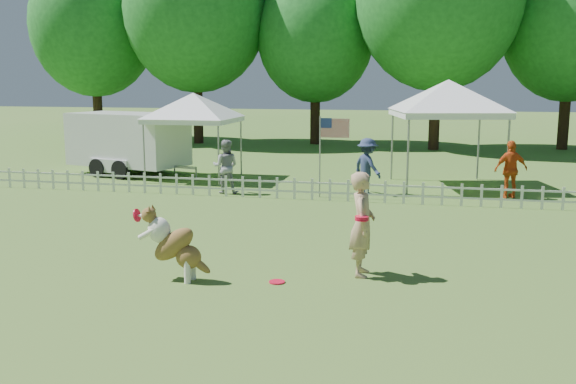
# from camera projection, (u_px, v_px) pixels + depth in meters

# --- Properties ---
(ground) EXTENTS (120.00, 120.00, 0.00)m
(ground) POSITION_uv_depth(u_px,v_px,m) (251.00, 274.00, 10.98)
(ground) COLOR #376720
(ground) RESTS_ON ground
(picket_fence) EXTENTS (22.00, 0.08, 0.60)m
(picket_fence) POSITION_uv_depth(u_px,v_px,m) (321.00, 190.00, 17.65)
(picket_fence) COLOR white
(picket_fence) RESTS_ON ground
(handler) EXTENTS (0.46, 0.67, 1.78)m
(handler) POSITION_uv_depth(u_px,v_px,m) (362.00, 224.00, 10.80)
(handler) COLOR tan
(handler) RESTS_ON ground
(dog) EXTENTS (1.20, 0.44, 1.22)m
(dog) POSITION_uv_depth(u_px,v_px,m) (175.00, 244.00, 10.57)
(dog) COLOR brown
(dog) RESTS_ON ground
(frisbee_on_turf) EXTENTS (0.34, 0.34, 0.02)m
(frisbee_on_turf) POSITION_uv_depth(u_px,v_px,m) (277.00, 282.00, 10.54)
(frisbee_on_turf) COLOR red
(frisbee_on_turf) RESTS_ON ground
(canopy_tent_left) EXTENTS (2.74, 2.74, 2.80)m
(canopy_tent_left) POSITION_uv_depth(u_px,v_px,m) (194.00, 137.00, 21.33)
(canopy_tent_left) COLOR white
(canopy_tent_left) RESTS_ON ground
(canopy_tent_right) EXTENTS (3.72, 3.72, 3.22)m
(canopy_tent_right) POSITION_uv_depth(u_px,v_px,m) (446.00, 135.00, 19.74)
(canopy_tent_right) COLOR white
(canopy_tent_right) RESTS_ON ground
(cargo_trailer) EXTENTS (5.38, 3.37, 2.19)m
(cargo_trailer) POSITION_uv_depth(u_px,v_px,m) (128.00, 143.00, 22.35)
(cargo_trailer) COLOR silver
(cargo_trailer) RESTS_ON ground
(flag_pole) EXTENTS (0.88, 0.11, 2.28)m
(flag_pole) POSITION_uv_depth(u_px,v_px,m) (320.00, 157.00, 17.99)
(flag_pole) COLOR gray
(flag_pole) RESTS_ON ground
(spectator_a) EXTENTS (0.83, 0.68, 1.57)m
(spectator_a) POSITION_uv_depth(u_px,v_px,m) (226.00, 167.00, 18.69)
(spectator_a) COLOR gray
(spectator_a) RESTS_ON ground
(spectator_b) EXTENTS (1.17, 1.18, 1.63)m
(spectator_b) POSITION_uv_depth(u_px,v_px,m) (367.00, 166.00, 18.55)
(spectator_b) COLOR navy
(spectator_b) RESTS_ON ground
(spectator_c) EXTENTS (1.03, 0.69, 1.62)m
(spectator_c) POSITION_uv_depth(u_px,v_px,m) (511.00, 169.00, 17.94)
(spectator_c) COLOR #C64817
(spectator_c) RESTS_ON ground
(tree_far_left) EXTENTS (6.60, 6.60, 11.00)m
(tree_far_left) POSITION_uv_depth(u_px,v_px,m) (94.00, 38.00, 34.41)
(tree_far_left) COLOR #1B5F1F
(tree_far_left) RESTS_ON ground
(tree_left) EXTENTS (7.40, 7.40, 12.00)m
(tree_left) POSITION_uv_depth(u_px,v_px,m) (196.00, 25.00, 32.54)
(tree_left) COLOR #1B5F1F
(tree_left) RESTS_ON ground
(tree_center_left) EXTENTS (6.00, 6.00, 9.80)m
(tree_center_left) POSITION_uv_depth(u_px,v_px,m) (316.00, 47.00, 32.39)
(tree_center_left) COLOR #1B5F1F
(tree_center_left) RESTS_ON ground
(tree_center_right) EXTENTS (7.60, 7.60, 12.60)m
(tree_center_right) POSITION_uv_depth(u_px,v_px,m) (439.00, 13.00, 29.41)
(tree_center_right) COLOR #1B5F1F
(tree_center_right) RESTS_ON ground
(tree_right) EXTENTS (6.20, 6.20, 10.40)m
(tree_right) POSITION_uv_depth(u_px,v_px,m) (570.00, 38.00, 29.74)
(tree_right) COLOR #1B5F1F
(tree_right) RESTS_ON ground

